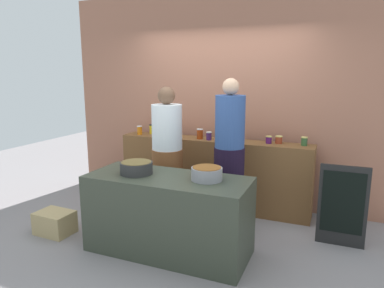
{
  "coord_description": "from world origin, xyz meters",
  "views": [
    {
      "loc": [
        1.57,
        -3.42,
        1.88
      ],
      "look_at": [
        0.0,
        0.35,
        1.05
      ],
      "focal_mm": 32.98,
      "sensor_mm": 36.0,
      "label": 1
    }
  ],
  "objects_px": {
    "preserve_jar_0": "(140,130)",
    "chalkboard_sign": "(342,206)",
    "preserve_jar_4": "(173,133)",
    "preserve_jar_5": "(200,134)",
    "cooking_pot_center": "(207,174)",
    "preserve_jar_6": "(209,136)",
    "cook_with_tongs": "(167,161)",
    "cook_in_cap": "(229,162)",
    "cooking_pot_left": "(136,168)",
    "preserve_jar_3": "(162,131)",
    "preserve_jar_9": "(269,140)",
    "preserve_jar_8": "(232,137)",
    "preserve_jar_2": "(157,130)",
    "preserve_jar_7": "(219,135)",
    "bread_crate": "(55,223)",
    "preserve_jar_10": "(279,140)",
    "preserve_jar_11": "(304,141)",
    "preserve_jar_1": "(152,129)"
  },
  "relations": [
    {
      "from": "preserve_jar_11",
      "to": "cooking_pot_center",
      "type": "xyz_separation_m",
      "value": [
        -0.79,
        -1.39,
        -0.14
      ]
    },
    {
      "from": "preserve_jar_8",
      "to": "preserve_jar_0",
      "type": "bearing_deg",
      "value": -178.88
    },
    {
      "from": "preserve_jar_0",
      "to": "preserve_jar_11",
      "type": "xyz_separation_m",
      "value": [
        2.34,
        0.1,
        -0.01
      ]
    },
    {
      "from": "chalkboard_sign",
      "to": "preserve_jar_3",
      "type": "bearing_deg",
      "value": 168.51
    },
    {
      "from": "preserve_jar_6",
      "to": "preserve_jar_7",
      "type": "relative_size",
      "value": 0.97
    },
    {
      "from": "preserve_jar_7",
      "to": "preserve_jar_10",
      "type": "distance_m",
      "value": 0.81
    },
    {
      "from": "cooking_pot_center",
      "to": "bread_crate",
      "type": "bearing_deg",
      "value": -174.01
    },
    {
      "from": "preserve_jar_7",
      "to": "bread_crate",
      "type": "xyz_separation_m",
      "value": [
        -1.51,
        -1.58,
        -0.9
      ]
    },
    {
      "from": "preserve_jar_3",
      "to": "preserve_jar_4",
      "type": "relative_size",
      "value": 1.3
    },
    {
      "from": "preserve_jar_2",
      "to": "preserve_jar_6",
      "type": "distance_m",
      "value": 0.87
    },
    {
      "from": "preserve_jar_4",
      "to": "preserve_jar_0",
      "type": "bearing_deg",
      "value": -176.38
    },
    {
      "from": "preserve_jar_2",
      "to": "chalkboard_sign",
      "type": "distance_m",
      "value": 2.71
    },
    {
      "from": "chalkboard_sign",
      "to": "preserve_jar_2",
      "type": "bearing_deg",
      "value": 166.92
    },
    {
      "from": "preserve_jar_10",
      "to": "cook_in_cap",
      "type": "bearing_deg",
      "value": -127.52
    },
    {
      "from": "preserve_jar_2",
      "to": "preserve_jar_9",
      "type": "relative_size",
      "value": 1.27
    },
    {
      "from": "preserve_jar_9",
      "to": "cook_in_cap",
      "type": "bearing_deg",
      "value": -121.32
    },
    {
      "from": "preserve_jar_8",
      "to": "bread_crate",
      "type": "distance_m",
      "value": 2.45
    },
    {
      "from": "cooking_pot_center",
      "to": "cook_in_cap",
      "type": "bearing_deg",
      "value": 90.18
    },
    {
      "from": "preserve_jar_1",
      "to": "preserve_jar_11",
      "type": "height_order",
      "value": "preserve_jar_1"
    },
    {
      "from": "preserve_jar_6",
      "to": "preserve_jar_3",
      "type": "bearing_deg",
      "value": 179.0
    },
    {
      "from": "preserve_jar_4",
      "to": "bread_crate",
      "type": "bearing_deg",
      "value": -118.9
    },
    {
      "from": "preserve_jar_1",
      "to": "preserve_jar_10",
      "type": "bearing_deg",
      "value": -0.36
    },
    {
      "from": "preserve_jar_6",
      "to": "chalkboard_sign",
      "type": "distance_m",
      "value": 1.88
    },
    {
      "from": "preserve_jar_4",
      "to": "cook_with_tongs",
      "type": "height_order",
      "value": "cook_with_tongs"
    },
    {
      "from": "preserve_jar_2",
      "to": "cooking_pot_left",
      "type": "xyz_separation_m",
      "value": [
        0.54,
        -1.47,
        -0.15
      ]
    },
    {
      "from": "preserve_jar_4",
      "to": "preserve_jar_10",
      "type": "height_order",
      "value": "preserve_jar_4"
    },
    {
      "from": "preserve_jar_6",
      "to": "preserve_jar_5",
      "type": "bearing_deg",
      "value": 167.64
    },
    {
      "from": "preserve_jar_3",
      "to": "preserve_jar_8",
      "type": "distance_m",
      "value": 1.04
    },
    {
      "from": "cooking_pot_center",
      "to": "preserve_jar_6",
      "type": "bearing_deg",
      "value": 109.17
    },
    {
      "from": "preserve_jar_3",
      "to": "preserve_jar_10",
      "type": "xyz_separation_m",
      "value": [
        1.65,
        0.11,
        -0.02
      ]
    },
    {
      "from": "preserve_jar_11",
      "to": "cooking_pot_left",
      "type": "distance_m",
      "value": 2.14
    },
    {
      "from": "preserve_jar_7",
      "to": "cook_in_cap",
      "type": "height_order",
      "value": "cook_in_cap"
    },
    {
      "from": "preserve_jar_9",
      "to": "cook_with_tongs",
      "type": "xyz_separation_m",
      "value": [
        -1.17,
        -0.62,
        -0.25
      ]
    },
    {
      "from": "preserve_jar_5",
      "to": "cook_with_tongs",
      "type": "xyz_separation_m",
      "value": [
        -0.22,
        -0.57,
        -0.28
      ]
    },
    {
      "from": "preserve_jar_10",
      "to": "preserve_jar_11",
      "type": "bearing_deg",
      "value": -2.13
    },
    {
      "from": "preserve_jar_4",
      "to": "chalkboard_sign",
      "type": "height_order",
      "value": "preserve_jar_4"
    },
    {
      "from": "preserve_jar_8",
      "to": "cooking_pot_left",
      "type": "height_order",
      "value": "preserve_jar_8"
    },
    {
      "from": "cook_in_cap",
      "to": "preserve_jar_0",
      "type": "bearing_deg",
      "value": 161.56
    },
    {
      "from": "preserve_jar_6",
      "to": "cook_in_cap",
      "type": "relative_size",
      "value": 0.06
    },
    {
      "from": "preserve_jar_8",
      "to": "chalkboard_sign",
      "type": "distance_m",
      "value": 1.62
    },
    {
      "from": "preserve_jar_6",
      "to": "cooking_pot_left",
      "type": "xyz_separation_m",
      "value": [
        -0.32,
        -1.36,
        -0.14
      ]
    },
    {
      "from": "preserve_jar_3",
      "to": "cook_in_cap",
      "type": "relative_size",
      "value": 0.08
    },
    {
      "from": "preserve_jar_7",
      "to": "cooking_pot_center",
      "type": "xyz_separation_m",
      "value": [
        0.33,
        -1.38,
        -0.14
      ]
    },
    {
      "from": "preserve_jar_4",
      "to": "preserve_jar_5",
      "type": "bearing_deg",
      "value": -2.2
    },
    {
      "from": "preserve_jar_0",
      "to": "chalkboard_sign",
      "type": "relative_size",
      "value": 0.14
    },
    {
      "from": "preserve_jar_9",
      "to": "bread_crate",
      "type": "bearing_deg",
      "value": -144.71
    },
    {
      "from": "preserve_jar_0",
      "to": "chalkboard_sign",
      "type": "bearing_deg",
      "value": -10.03
    },
    {
      "from": "preserve_jar_8",
      "to": "cooking_pot_center",
      "type": "distance_m",
      "value": 1.33
    },
    {
      "from": "cook_with_tongs",
      "to": "preserve_jar_6",
      "type": "bearing_deg",
      "value": 55.3
    },
    {
      "from": "preserve_jar_6",
      "to": "preserve_jar_8",
      "type": "relative_size",
      "value": 1.0
    }
  ]
}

